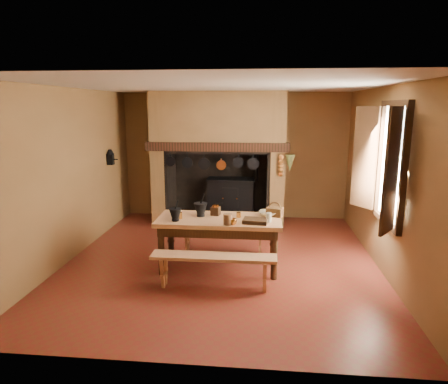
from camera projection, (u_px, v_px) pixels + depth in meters
name	position (u px, v px, depth m)	size (l,w,h in m)	color
floor	(222.00, 260.00, 6.61)	(5.50, 5.50, 0.00)	maroon
ceiling	(222.00, 86.00, 6.02)	(5.50, 5.50, 0.00)	silver
back_wall	(234.00, 156.00, 8.99)	(5.00, 0.02, 2.80)	brown
wall_left	(71.00, 174.00, 6.56)	(0.02, 5.50, 2.80)	brown
wall_right	(385.00, 180.00, 6.07)	(0.02, 5.50, 2.80)	brown
wall_front	(190.00, 229.00, 3.64)	(5.00, 0.02, 2.80)	brown
chimney_breast	(219.00, 139.00, 8.51)	(2.95, 0.96, 2.80)	brown
iron_range	(231.00, 198.00, 8.89)	(1.12, 0.55, 1.60)	black
hearth_pans	(185.00, 217.00, 8.85)	(0.51, 0.62, 0.20)	orange
hanging_pans	(214.00, 163.00, 8.12)	(1.92, 0.29, 0.27)	black
onion_string	(281.00, 166.00, 7.98)	(0.12, 0.10, 0.46)	#9D5D1D
herb_bunch	(290.00, 164.00, 7.95)	(0.20, 0.20, 0.35)	#525829
window	(384.00, 164.00, 5.64)	(0.39, 1.75, 1.76)	white
wall_coffee_mill	(110.00, 156.00, 8.03)	(0.23, 0.16, 0.31)	black
work_table	(219.00, 226.00, 6.14)	(1.89, 0.84, 0.82)	#B77E53
bench_front	(214.00, 264.00, 5.52)	(1.74, 0.30, 0.49)	#B77E53
bench_back	(223.00, 236.00, 6.83)	(1.55, 0.27, 0.44)	#B77E53
mortar_large	(201.00, 209.00, 6.18)	(0.21, 0.21, 0.36)	black
mortar_small	(175.00, 214.00, 5.94)	(0.19, 0.19, 0.32)	black
coffee_grinder	(216.00, 210.00, 6.27)	(0.19, 0.15, 0.20)	#331D10
brass_mug_a	(179.00, 215.00, 6.08)	(0.09, 0.09, 0.10)	orange
brass_mug_b	(239.00, 215.00, 6.14)	(0.07, 0.07, 0.08)	orange
mixing_bowl	(268.00, 213.00, 6.24)	(0.29, 0.29, 0.07)	beige
stoneware_crock	(228.00, 219.00, 5.76)	(0.13, 0.13, 0.16)	#52331E
glass_jar	(269.00, 217.00, 5.89)	(0.08, 0.08, 0.14)	beige
wicker_basket	(275.00, 211.00, 6.21)	(0.28, 0.24, 0.23)	#4E3717
wooden_tray	(255.00, 221.00, 5.85)	(0.35, 0.25, 0.06)	#331D10
brass_cup	(233.00, 222.00, 5.77)	(0.11, 0.11, 0.09)	orange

